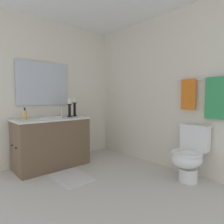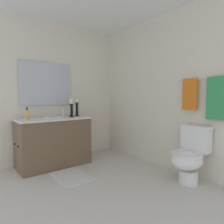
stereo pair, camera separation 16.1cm
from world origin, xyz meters
name	(u,v)px [view 1 (the left image)]	position (x,y,z in m)	size (l,w,h in m)	color
floor	(109,191)	(0.00, 0.00, -0.01)	(3.17, 2.53, 0.02)	beige
wall_back	(169,91)	(0.00, 1.27, 1.23)	(3.17, 0.04, 2.45)	silver
wall_left	(51,92)	(-1.58, 0.00, 1.23)	(0.04, 2.53, 2.45)	silver
vanity_cabinet	(52,142)	(-1.26, -0.15, 0.40)	(0.58, 1.16, 0.80)	brown
sink_basin	(51,120)	(-1.26, -0.15, 0.76)	(0.40, 0.40, 0.24)	white
mirror	(43,84)	(-1.54, -0.15, 1.36)	(0.02, 0.89, 0.73)	silver
candle_holder_tall	(75,106)	(-1.30, 0.31, 0.97)	(0.09, 0.09, 0.33)	black
candle_holder_short	(70,107)	(-1.23, 0.17, 0.97)	(0.09, 0.09, 0.31)	black
soap_bottle	(25,115)	(-1.27, -0.55, 0.87)	(0.06, 0.06, 0.18)	#E5B259
toilet	(189,154)	(0.50, 0.98, 0.37)	(0.39, 0.54, 0.75)	white
towel_bar	(203,80)	(0.56, 1.21, 1.37)	(0.02, 0.02, 0.76)	silver
towel_near_vanity	(188,94)	(0.37, 1.19, 1.17)	(0.21, 0.03, 0.44)	orange
towel_center	(216,98)	(0.75, 1.19, 1.12)	(0.28, 0.03, 0.54)	#389E59
bath_mat	(72,177)	(-0.63, -0.15, 0.01)	(0.60, 0.44, 0.02)	silver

